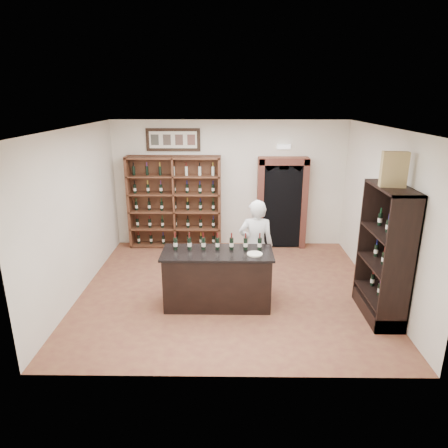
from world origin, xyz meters
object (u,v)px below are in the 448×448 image
at_px(wine_shelf, 175,202).
at_px(counter_bottle_0, 175,243).
at_px(tasting_counter, 217,279).
at_px(side_cabinet, 384,273).
at_px(shopkeeper, 256,246).
at_px(wine_crate, 394,169).

distance_m(wine_shelf, counter_bottle_0, 2.85).
distance_m(tasting_counter, counter_bottle_0, 0.95).
bearing_deg(counter_bottle_0, tasting_counter, -8.53).
relative_size(wine_shelf, side_cabinet, 1.00).
relative_size(tasting_counter, shopkeeper, 1.07).
xyz_separation_m(wine_shelf, wine_crate, (3.75, -3.26, 1.36)).
distance_m(counter_bottle_0, shopkeeper, 1.51).
distance_m(wine_shelf, shopkeeper, 2.95).
relative_size(counter_bottle_0, side_cabinet, 0.14).
xyz_separation_m(tasting_counter, wine_crate, (2.65, -0.33, 1.97)).
bearing_deg(wine_shelf, tasting_counter, -69.44).
height_order(counter_bottle_0, side_cabinet, side_cabinet).
height_order(wine_shelf, side_cabinet, same).
distance_m(counter_bottle_0, side_cabinet, 3.49).
height_order(shopkeeper, wine_crate, wine_crate).
bearing_deg(counter_bottle_0, wine_shelf, 97.66).
relative_size(tasting_counter, side_cabinet, 0.85).
height_order(tasting_counter, counter_bottle_0, counter_bottle_0).
bearing_deg(wine_crate, side_cabinet, 30.44).
xyz_separation_m(tasting_counter, side_cabinet, (2.72, -0.30, 0.26)).
relative_size(tasting_counter, counter_bottle_0, 6.27).
bearing_deg(shopkeeper, side_cabinet, 159.54).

